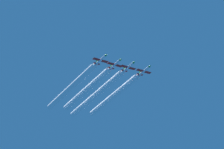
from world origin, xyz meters
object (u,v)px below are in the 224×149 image
(jet_inner_left, at_px, (129,67))
(jet_center, at_px, (116,64))
(jet_inner_right, at_px, (101,59))
(jet_far_left, at_px, (145,70))

(jet_inner_left, distance_m, jet_center, 6.69)
(jet_center, bearing_deg, jet_inner_right, 6.91)
(jet_inner_left, bearing_deg, jet_far_left, 175.74)
(jet_center, bearing_deg, jet_far_left, 176.02)
(jet_far_left, xyz_separation_m, jet_center, (14.58, -1.01, -0.06))
(jet_far_left, relative_size, jet_inner_left, 1.00)
(jet_far_left, distance_m, jet_inner_left, 7.93)
(jet_far_left, height_order, jet_inner_left, jet_inner_left)
(jet_center, xyz_separation_m, jet_inner_right, (7.85, 0.95, -0.37))
(jet_inner_left, relative_size, jet_inner_right, 1.00)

